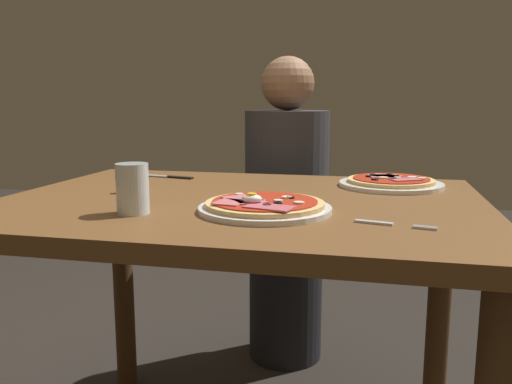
# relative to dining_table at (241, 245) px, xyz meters

# --- Properties ---
(dining_table) EXTENTS (1.18, 0.89, 0.78)m
(dining_table) POSITION_rel_dining_table_xyz_m (0.00, 0.00, 0.00)
(dining_table) COLOR brown
(dining_table) RESTS_ON ground
(pizza_foreground) EXTENTS (0.29, 0.29, 0.05)m
(pizza_foreground) POSITION_rel_dining_table_xyz_m (0.09, -0.15, 0.13)
(pizza_foreground) COLOR white
(pizza_foreground) RESTS_ON dining_table
(pizza_across_left) EXTENTS (0.29, 0.29, 0.03)m
(pizza_across_left) POSITION_rel_dining_table_xyz_m (0.37, 0.27, 0.13)
(pizza_across_left) COLOR white
(pizza_across_left) RESTS_ON dining_table
(water_glass_near) EXTENTS (0.07, 0.07, 0.11)m
(water_glass_near) POSITION_rel_dining_table_xyz_m (-0.18, -0.23, 0.17)
(water_glass_near) COLOR silver
(water_glass_near) RESTS_ON dining_table
(fork) EXTENTS (0.16, 0.05, 0.00)m
(fork) POSITION_rel_dining_table_xyz_m (0.35, -0.22, 0.12)
(fork) COLOR silver
(fork) RESTS_ON dining_table
(knife) EXTENTS (0.19, 0.06, 0.01)m
(knife) POSITION_rel_dining_table_xyz_m (-0.31, 0.29, 0.12)
(knife) COLOR silver
(knife) RESTS_ON dining_table
(salt_shaker) EXTENTS (0.03, 0.03, 0.07)m
(salt_shaker) POSITION_rel_dining_table_xyz_m (-0.30, 0.02, 0.15)
(salt_shaker) COLOR white
(salt_shaker) RESTS_ON dining_table
(diner_person) EXTENTS (0.32, 0.32, 1.18)m
(diner_person) POSITION_rel_dining_table_xyz_m (-0.01, 0.73, -0.10)
(diner_person) COLOR black
(diner_person) RESTS_ON ground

